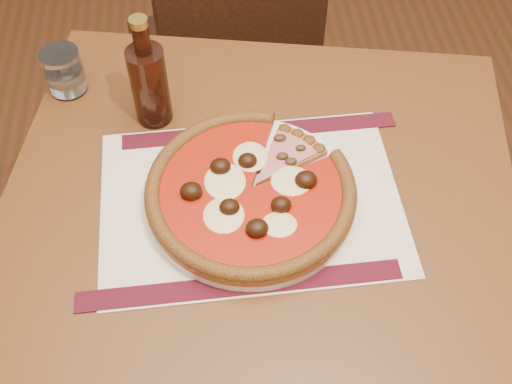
# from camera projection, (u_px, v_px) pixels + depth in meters

# --- Properties ---
(table) EXTENTS (0.93, 0.93, 0.75)m
(table) POSITION_uv_depth(u_px,v_px,m) (257.00, 250.00, 1.06)
(table) COLOR #5B3715
(table) RESTS_ON ground
(chair_far) EXTENTS (0.50, 0.50, 0.84)m
(chair_far) POSITION_uv_depth(u_px,v_px,m) (231.00, 49.00, 1.61)
(chair_far) COLOR black
(chair_far) RESTS_ON ground
(placemat) EXTENTS (0.47, 0.34, 0.00)m
(placemat) POSITION_uv_depth(u_px,v_px,m) (251.00, 201.00, 0.99)
(placemat) COLOR beige
(placemat) RESTS_ON table
(plate) EXTENTS (0.32, 0.32, 0.02)m
(plate) POSITION_uv_depth(u_px,v_px,m) (251.00, 198.00, 0.98)
(plate) COLOR white
(plate) RESTS_ON placemat
(pizza) EXTENTS (0.32, 0.32, 0.04)m
(pizza) POSITION_uv_depth(u_px,v_px,m) (251.00, 190.00, 0.97)
(pizza) COLOR #AC6429
(pizza) RESTS_ON plate
(ham_slice) EXTENTS (0.12, 0.12, 0.02)m
(ham_slice) POSITION_uv_depth(u_px,v_px,m) (289.00, 153.00, 1.01)
(ham_slice) COLOR #AC6429
(ham_slice) RESTS_ON plate
(water_glass) EXTENTS (0.07, 0.07, 0.08)m
(water_glass) POSITION_uv_depth(u_px,v_px,m) (64.00, 71.00, 1.11)
(water_glass) COLOR white
(water_glass) RESTS_ON table
(bottle) EXTENTS (0.06, 0.06, 0.21)m
(bottle) POSITION_uv_depth(u_px,v_px,m) (149.00, 82.00, 1.04)
(bottle) COLOR #34140D
(bottle) RESTS_ON table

